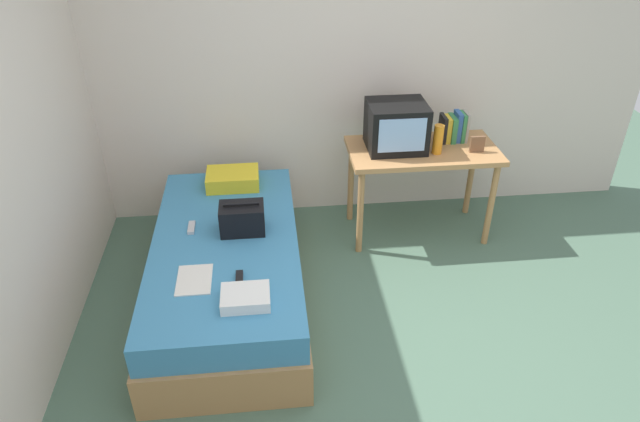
# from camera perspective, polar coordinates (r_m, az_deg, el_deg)

# --- Properties ---
(ground_plane) EXTENTS (8.00, 8.00, 0.00)m
(ground_plane) POSITION_cam_1_polar(r_m,az_deg,el_deg) (3.66, 5.84, -15.48)
(ground_plane) COLOR #4C6B56
(wall_back) EXTENTS (5.20, 0.10, 2.60)m
(wall_back) POSITION_cam_1_polar(r_m,az_deg,el_deg) (4.66, 1.88, 14.66)
(wall_back) COLOR beige
(wall_back) RESTS_ON ground
(bed) EXTENTS (1.00, 2.00, 0.51)m
(bed) POSITION_cam_1_polar(r_m,az_deg,el_deg) (4.01, -9.21, -5.91)
(bed) COLOR #B27F4C
(bed) RESTS_ON ground
(desk) EXTENTS (1.16, 0.60, 0.77)m
(desk) POSITION_cam_1_polar(r_m,az_deg,el_deg) (4.55, 10.19, 5.08)
(desk) COLOR #B27F4C
(desk) RESTS_ON ground
(tv) EXTENTS (0.44, 0.39, 0.36)m
(tv) POSITION_cam_1_polar(r_m,az_deg,el_deg) (4.41, 7.67, 8.42)
(tv) COLOR black
(tv) RESTS_ON desk
(water_bottle) EXTENTS (0.08, 0.08, 0.23)m
(water_bottle) POSITION_cam_1_polar(r_m,az_deg,el_deg) (4.40, 11.75, 7.05)
(water_bottle) COLOR orange
(water_bottle) RESTS_ON desk
(book_row) EXTENTS (0.20, 0.16, 0.24)m
(book_row) POSITION_cam_1_polar(r_m,az_deg,el_deg) (4.64, 13.26, 8.15)
(book_row) COLOR black
(book_row) RESTS_ON desk
(picture_frame) EXTENTS (0.11, 0.02, 0.13)m
(picture_frame) POSITION_cam_1_polar(r_m,az_deg,el_deg) (4.52, 15.49, 6.48)
(picture_frame) COLOR brown
(picture_frame) RESTS_ON desk
(pillow) EXTENTS (0.40, 0.29, 0.11)m
(pillow) POSITION_cam_1_polar(r_m,az_deg,el_deg) (4.46, -8.74, 3.22)
(pillow) COLOR yellow
(pillow) RESTS_ON bed
(handbag) EXTENTS (0.30, 0.20, 0.23)m
(handbag) POSITION_cam_1_polar(r_m,az_deg,el_deg) (3.88, -7.81, -0.73)
(handbag) COLOR black
(handbag) RESTS_ON bed
(magazine) EXTENTS (0.21, 0.29, 0.01)m
(magazine) POSITION_cam_1_polar(r_m,az_deg,el_deg) (3.55, -12.49, -6.74)
(magazine) COLOR white
(magazine) RESTS_ON bed
(remote_dark) EXTENTS (0.04, 0.16, 0.02)m
(remote_dark) POSITION_cam_1_polar(r_m,az_deg,el_deg) (3.49, -8.09, -6.80)
(remote_dark) COLOR black
(remote_dark) RESTS_ON bed
(remote_silver) EXTENTS (0.04, 0.14, 0.02)m
(remote_silver) POSITION_cam_1_polar(r_m,az_deg,el_deg) (4.01, -12.76, -1.64)
(remote_silver) COLOR #B7B7BC
(remote_silver) RESTS_ON bed
(folded_towel) EXTENTS (0.28, 0.22, 0.07)m
(folded_towel) POSITION_cam_1_polar(r_m,az_deg,el_deg) (3.32, -7.48, -8.60)
(folded_towel) COLOR white
(folded_towel) RESTS_ON bed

